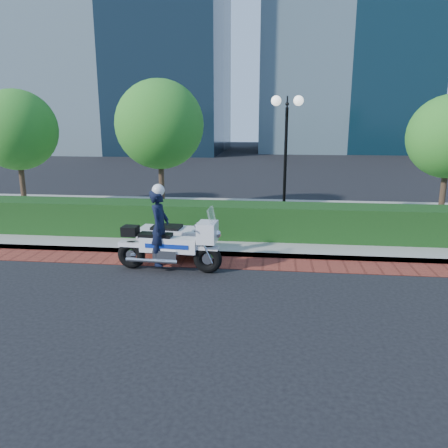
# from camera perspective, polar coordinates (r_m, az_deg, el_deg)

# --- Properties ---
(ground) EXTENTS (120.00, 120.00, 0.00)m
(ground) POSITION_cam_1_polar(r_m,az_deg,el_deg) (9.97, 2.46, -7.93)
(ground) COLOR black
(ground) RESTS_ON ground
(brick_strip) EXTENTS (60.00, 1.00, 0.01)m
(brick_strip) POSITION_cam_1_polar(r_m,az_deg,el_deg) (11.37, 3.00, -5.13)
(brick_strip) COLOR maroon
(brick_strip) RESTS_ON ground
(sidewalk) EXTENTS (60.00, 8.00, 0.15)m
(sidewalk) POSITION_cam_1_polar(r_m,az_deg,el_deg) (15.68, 4.02, 0.40)
(sidewalk) COLOR gray
(sidewalk) RESTS_ON ground
(hedge_main) EXTENTS (18.00, 1.20, 1.00)m
(hedge_main) POSITION_cam_1_polar(r_m,az_deg,el_deg) (13.21, 3.60, 0.45)
(hedge_main) COLOR black
(hedge_main) RESTS_ON sidewalk
(lamppost) EXTENTS (1.02, 0.70, 4.21)m
(lamppost) POSITION_cam_1_polar(r_m,az_deg,el_deg) (14.47, 8.10, 10.74)
(lamppost) COLOR black
(lamppost) RESTS_ON sidewalk
(tree_a) EXTENTS (3.00, 3.00, 4.58)m
(tree_a) POSITION_cam_1_polar(r_m,az_deg,el_deg) (18.46, -25.45, 11.01)
(tree_a) COLOR #332319
(tree_a) RESTS_ON sidewalk
(tree_b) EXTENTS (3.20, 3.20, 4.89)m
(tree_b) POSITION_cam_1_polar(r_m,az_deg,el_deg) (16.28, -8.41, 12.72)
(tree_b) COLOR #332319
(tree_b) RESTS_ON sidewalk
(police_motorcycle) EXTENTS (2.66, 1.92, 2.15)m
(police_motorcycle) POSITION_cam_1_polar(r_m,az_deg,el_deg) (11.09, -7.23, -1.76)
(police_motorcycle) COLOR black
(police_motorcycle) RESTS_ON ground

